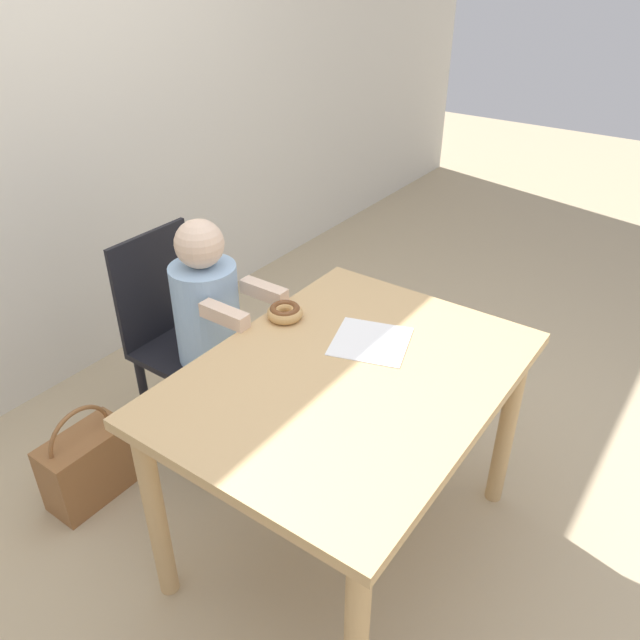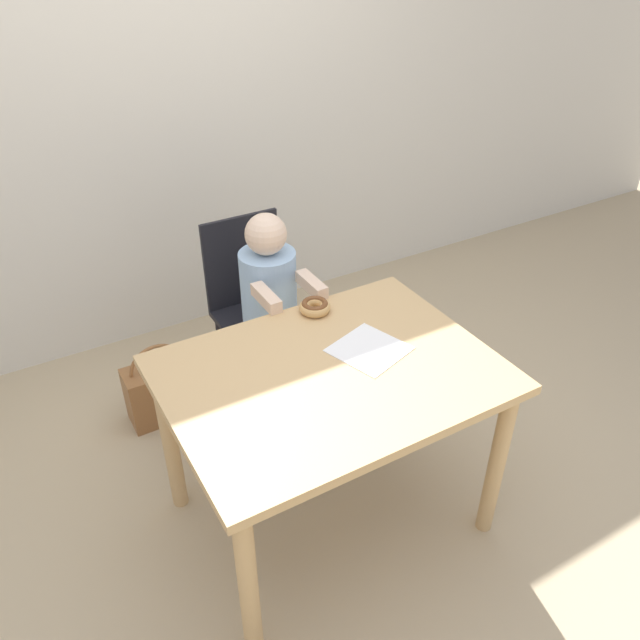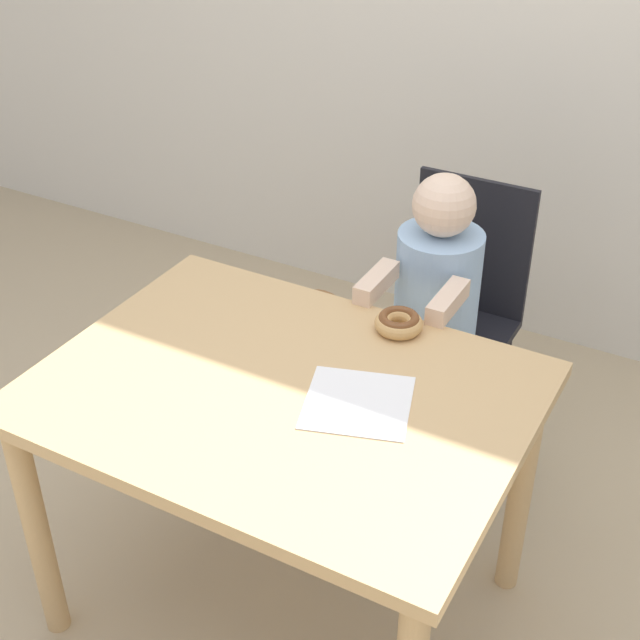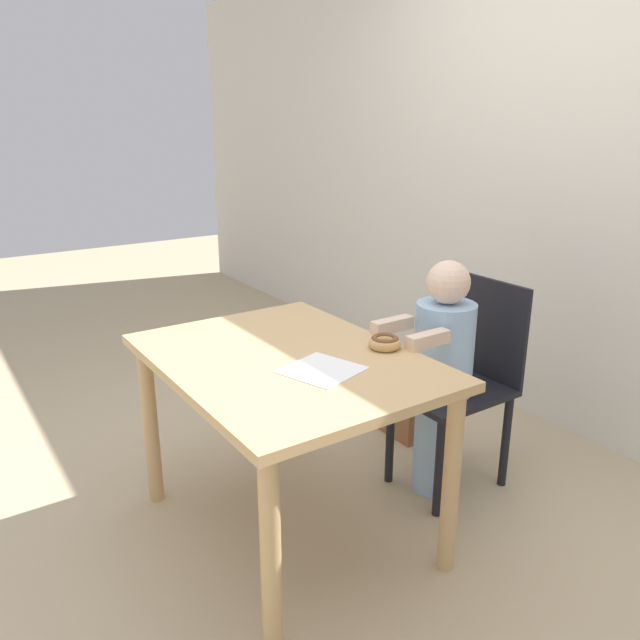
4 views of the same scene
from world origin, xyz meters
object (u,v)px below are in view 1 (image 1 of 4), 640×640
(child_figure, at_px, (211,344))
(donut, at_px, (285,312))
(handbag, at_px, (88,465))
(chair, at_px, (188,344))

(child_figure, relative_size, donut, 8.36)
(child_figure, relative_size, handbag, 2.47)
(child_figure, height_order, handbag, child_figure)
(child_figure, height_order, donut, child_figure)
(donut, height_order, handbag, donut)
(chair, xyz_separation_m, child_figure, (-0.00, -0.13, 0.05))
(chair, relative_size, child_figure, 0.88)
(chair, height_order, handbag, chair)
(child_figure, xyz_separation_m, handbag, (-0.47, 0.21, -0.36))
(chair, bearing_deg, child_figure, -90.00)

